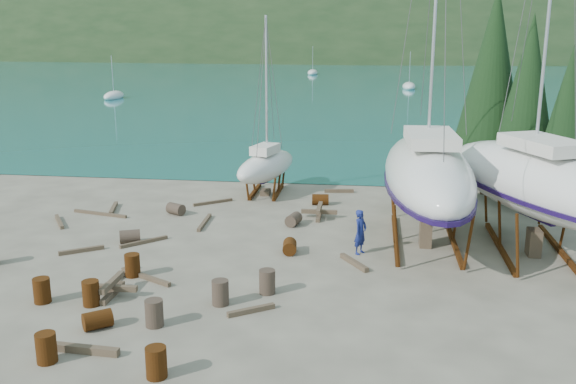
# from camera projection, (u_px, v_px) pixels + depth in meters

# --- Properties ---
(ground) EXTENTS (600.00, 600.00, 0.00)m
(ground) POSITION_uv_depth(u_px,v_px,m) (246.00, 275.00, 24.61)
(ground) COLOR #5A5447
(ground) RESTS_ON ground
(bay_water) EXTENTS (700.00, 700.00, 0.00)m
(bay_water) POSITION_uv_depth(u_px,v_px,m) (366.00, 47.00, 327.10)
(bay_water) COLOR #176676
(bay_water) RESTS_ON ground
(far_hill) EXTENTS (800.00, 360.00, 110.00)m
(far_hill) POSITION_uv_depth(u_px,v_px,m) (367.00, 47.00, 331.90)
(far_hill) COLOR #1D3219
(far_hill) RESTS_ON ground
(far_house_left) EXTENTS (6.60, 5.60, 5.60)m
(far_house_left) POSITION_uv_depth(u_px,v_px,m) (181.00, 48.00, 214.04)
(far_house_left) COLOR beige
(far_house_left) RESTS_ON ground
(far_house_center) EXTENTS (6.60, 5.60, 5.60)m
(far_house_center) POSITION_uv_depth(u_px,v_px,m) (299.00, 48.00, 208.91)
(far_house_center) COLOR beige
(far_house_center) RESTS_ON ground
(far_house_right) EXTENTS (6.60, 5.60, 5.60)m
(far_house_right) POSITION_uv_depth(u_px,v_px,m) (456.00, 49.00, 202.49)
(far_house_right) COLOR beige
(far_house_right) RESTS_ON ground
(cypress_near_right) EXTENTS (3.60, 3.60, 10.00)m
(cypress_near_right) POSITION_uv_depth(u_px,v_px,m) (527.00, 96.00, 33.10)
(cypress_near_right) COLOR black
(cypress_near_right) RESTS_ON ground
(cypress_mid_right) EXTENTS (3.06, 3.06, 8.50)m
(cypress_mid_right) POSITION_uv_depth(u_px,v_px,m) (567.00, 119.00, 31.20)
(cypress_mid_right) COLOR black
(cypress_mid_right) RESTS_ON ground
(cypress_back_left) EXTENTS (4.14, 4.14, 11.50)m
(cypress_back_left) POSITION_uv_depth(u_px,v_px,m) (492.00, 76.00, 34.99)
(cypress_back_left) COLOR black
(cypress_back_left) RESTS_ON ground
(moored_boat_left) EXTENTS (2.00, 5.00, 6.05)m
(moored_boat_left) POSITION_uv_depth(u_px,v_px,m) (114.00, 96.00, 85.98)
(moored_boat_left) COLOR silver
(moored_boat_left) RESTS_ON ground
(moored_boat_mid) EXTENTS (2.00, 5.00, 6.05)m
(moored_boat_mid) POSITION_uv_depth(u_px,v_px,m) (409.00, 86.00, 100.05)
(moored_boat_mid) COLOR silver
(moored_boat_mid) RESTS_ON ground
(moored_boat_far) EXTENTS (2.00, 5.00, 6.05)m
(moored_boat_far) POSITION_uv_depth(u_px,v_px,m) (313.00, 73.00, 131.17)
(moored_boat_far) COLOR silver
(moored_boat_far) RESTS_ON ground
(large_sailboat_near) EXTENTS (4.02, 12.41, 19.36)m
(large_sailboat_near) POSITION_uv_depth(u_px,v_px,m) (428.00, 173.00, 27.69)
(large_sailboat_near) COLOR silver
(large_sailboat_near) RESTS_ON ground
(large_sailboat_far) EXTENTS (7.98, 12.32, 18.87)m
(large_sailboat_far) POSITION_uv_depth(u_px,v_px,m) (536.00, 180.00, 26.53)
(large_sailboat_far) COLOR silver
(large_sailboat_far) RESTS_ON ground
(small_sailboat_shore) EXTENTS (3.55, 6.47, 9.89)m
(small_sailboat_shore) POSITION_uv_depth(u_px,v_px,m) (266.00, 166.00, 36.33)
(small_sailboat_shore) COLOR silver
(small_sailboat_shore) RESTS_ON ground
(worker) EXTENTS (0.74, 0.83, 1.90)m
(worker) POSITION_uv_depth(u_px,v_px,m) (360.00, 232.00, 26.73)
(worker) COLOR navy
(worker) RESTS_ON ground
(drum_0) EXTENTS (0.58, 0.58, 0.88)m
(drum_0) POSITION_uv_depth(u_px,v_px,m) (42.00, 290.00, 22.05)
(drum_0) COLOR #5E3010
(drum_0) RESTS_ON ground
(drum_3) EXTENTS (0.58, 0.58, 0.88)m
(drum_3) POSITION_uv_depth(u_px,v_px,m) (46.00, 348.00, 18.08)
(drum_3) COLOR #5E3010
(drum_3) RESTS_ON ground
(drum_4) EXTENTS (0.93, 0.66, 0.58)m
(drum_4) POSITION_uv_depth(u_px,v_px,m) (320.00, 200.00, 34.33)
(drum_4) COLOR #5E3010
(drum_4) RESTS_ON ground
(drum_5) EXTENTS (0.58, 0.58, 0.88)m
(drum_5) POSITION_uv_depth(u_px,v_px,m) (220.00, 292.00, 21.87)
(drum_5) COLOR #2D2823
(drum_5) RESTS_ON ground
(drum_6) EXTENTS (0.67, 0.94, 0.58)m
(drum_6) POSITION_uv_depth(u_px,v_px,m) (290.00, 247.00, 26.92)
(drum_6) COLOR #5E3010
(drum_6) RESTS_ON ground
(drum_7) EXTENTS (0.58, 0.58, 0.88)m
(drum_7) POSITION_uv_depth(u_px,v_px,m) (156.00, 362.00, 17.30)
(drum_7) COLOR #5E3010
(drum_7) RESTS_ON ground
(drum_9) EXTENTS (1.05, 0.94, 0.58)m
(drum_9) POSITION_uv_depth(u_px,v_px,m) (176.00, 209.00, 32.54)
(drum_9) COLOR #2D2823
(drum_9) RESTS_ON ground
(drum_11) EXTENTS (0.78, 1.00, 0.58)m
(drum_11) POSITION_uv_depth(u_px,v_px,m) (294.00, 219.00, 30.75)
(drum_11) COLOR #2D2823
(drum_11) RESTS_ON ground
(drum_12) EXTENTS (1.05, 1.00, 0.58)m
(drum_12) POSITION_uv_depth(u_px,v_px,m) (98.00, 320.00, 20.17)
(drum_12) COLOR #5E3010
(drum_12) RESTS_ON ground
(drum_13) EXTENTS (0.58, 0.58, 0.88)m
(drum_13) POSITION_uv_depth(u_px,v_px,m) (91.00, 293.00, 21.82)
(drum_13) COLOR #5E3010
(drum_13) RESTS_ON ground
(drum_14) EXTENTS (0.58, 0.58, 0.88)m
(drum_14) POSITION_uv_depth(u_px,v_px,m) (132.00, 265.00, 24.38)
(drum_14) COLOR #5E3010
(drum_14) RESTS_ON ground
(drum_15) EXTENTS (1.03, 0.87, 0.58)m
(drum_15) POSITION_uv_depth(u_px,v_px,m) (130.00, 236.00, 28.25)
(drum_15) COLOR #2D2823
(drum_15) RESTS_ON ground
(drum_16) EXTENTS (0.58, 0.58, 0.88)m
(drum_16) POSITION_uv_depth(u_px,v_px,m) (154.00, 313.00, 20.29)
(drum_16) COLOR #2D2823
(drum_16) RESTS_ON ground
(drum_17) EXTENTS (0.58, 0.58, 0.88)m
(drum_17) POSITION_uv_depth(u_px,v_px,m) (267.00, 282.00, 22.80)
(drum_17) COLOR #2D2823
(drum_17) RESTS_ON ground
(timber_1) EXTENTS (1.20, 1.72, 0.19)m
(timber_1) POSITION_uv_depth(u_px,v_px,m) (354.00, 263.00, 25.64)
(timber_1) COLOR brown
(timber_1) RESTS_ON ground
(timber_2) EXTENTS (0.71, 2.07, 0.19)m
(timber_2) POSITION_uv_depth(u_px,v_px,m) (113.00, 208.00, 33.39)
(timber_2) COLOR brown
(timber_2) RESTS_ON ground
(timber_3) EXTENTS (0.57, 2.45, 0.15)m
(timber_3) POSITION_uv_depth(u_px,v_px,m) (118.00, 277.00, 24.16)
(timber_3) COLOR brown
(timber_3) RESTS_ON ground
(timber_4) EXTENTS (1.63, 1.21, 0.17)m
(timber_4) POSITION_uv_depth(u_px,v_px,m) (81.00, 250.00, 27.09)
(timber_4) COLOR brown
(timber_4) RESTS_ON ground
(timber_5) EXTENTS (2.37, 1.43, 0.16)m
(timber_5) POSITION_uv_depth(u_px,v_px,m) (146.00, 277.00, 24.20)
(timber_5) COLOR brown
(timber_5) RESTS_ON ground
(timber_6) EXTENTS (1.69, 0.41, 0.19)m
(timber_6) POSITION_uv_depth(u_px,v_px,m) (339.00, 191.00, 36.95)
(timber_6) COLOR brown
(timber_6) RESTS_ON ground
(timber_7) EXTENTS (1.50, 1.09, 0.17)m
(timber_7) POSITION_uv_depth(u_px,v_px,m) (251.00, 310.00, 21.32)
(timber_7) COLOR brown
(timber_7) RESTS_ON ground
(timber_9) EXTENTS (1.88, 1.52, 0.15)m
(timber_9) POSITION_uv_depth(u_px,v_px,m) (213.00, 202.00, 34.61)
(timber_9) COLOR brown
(timber_9) RESTS_ON ground
(timber_10) EXTENTS (0.27, 2.56, 0.16)m
(timber_10) POSITION_uv_depth(u_px,v_px,m) (204.00, 222.00, 30.99)
(timber_10) COLOR brown
(timber_10) RESTS_ON ground
(timber_11) EXTENTS (1.69, 1.70, 0.15)m
(timber_11) POSITION_uv_depth(u_px,v_px,m) (144.00, 242.00, 28.18)
(timber_11) COLOR brown
(timber_11) RESTS_ON ground
(timber_15) EXTENTS (3.09, 0.89, 0.15)m
(timber_15) POSITION_uv_depth(u_px,v_px,m) (100.00, 214.00, 32.49)
(timber_15) COLOR brown
(timber_15) RESTS_ON ground
(timber_16) EXTENTS (2.54, 0.40, 0.23)m
(timber_16) POSITION_uv_depth(u_px,v_px,m) (78.00, 349.00, 18.71)
(timber_16) COLOR brown
(timber_16) RESTS_ON ground
(timber_17) EXTENTS (1.37, 1.94, 0.16)m
(timber_17) POSITION_uv_depth(u_px,v_px,m) (59.00, 222.00, 31.11)
(timber_17) COLOR brown
(timber_17) RESTS_ON ground
(timber_pile_fore) EXTENTS (1.80, 1.80, 0.60)m
(timber_pile_fore) POSITION_uv_depth(u_px,v_px,m) (112.00, 288.00, 22.63)
(timber_pile_fore) COLOR brown
(timber_pile_fore) RESTS_ON ground
(timber_pile_aft) EXTENTS (1.80, 1.80, 0.60)m
(timber_pile_aft) POSITION_uv_depth(u_px,v_px,m) (319.00, 212.00, 32.01)
(timber_pile_aft) COLOR brown
(timber_pile_aft) RESTS_ON ground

